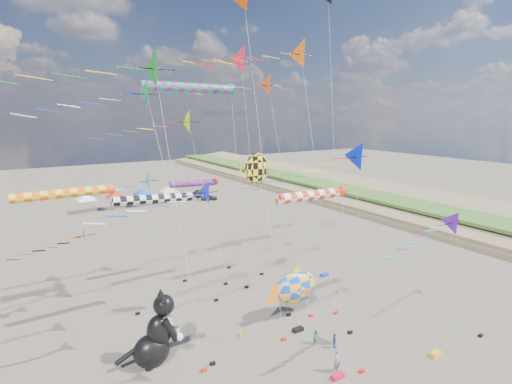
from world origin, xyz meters
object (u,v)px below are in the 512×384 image
object	(u,v)px
fish_inflatable	(295,287)
parked_car	(209,197)
child_blue	(334,341)
child_green	(316,337)
cat_inflatable	(155,328)
person_adult	(337,360)

from	to	relation	value
fish_inflatable	parked_car	size ratio (longest dim) A/B	1.73
child_blue	child_green	bearing A→B (deg)	70.45
cat_inflatable	parked_car	size ratio (longest dim) A/B	1.56
person_adult	parked_car	xyz separation A→B (m)	(15.67, 53.90, -0.26)
person_adult	child_green	bearing A→B (deg)	56.16
person_adult	child_blue	distance (m)	2.82
cat_inflatable	child_green	size ratio (longest dim) A/B	4.73
cat_inflatable	person_adult	xyz separation A→B (m)	(10.07, -7.43, -1.80)
child_green	cat_inflatable	bearing A→B (deg)	147.93
fish_inflatable	child_blue	size ratio (longest dim) A/B	5.03
person_adult	child_green	distance (m)	3.47
cat_inflatable	parked_car	distance (m)	53.16
cat_inflatable	person_adult	bearing A→B (deg)	-28.28
cat_inflatable	person_adult	size ratio (longest dim) A/B	3.17
child_blue	cat_inflatable	bearing A→B (deg)	101.39
cat_inflatable	fish_inflatable	world-z (taller)	cat_inflatable
child_blue	fish_inflatable	bearing A→B (deg)	30.68
cat_inflatable	fish_inflatable	xyz separation A→B (m)	(12.28, 0.29, -0.09)
cat_inflatable	child_blue	distance (m)	13.10
cat_inflatable	person_adult	world-z (taller)	cat_inflatable
person_adult	parked_car	distance (m)	56.13
child_green	child_blue	bearing A→B (deg)	-66.48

